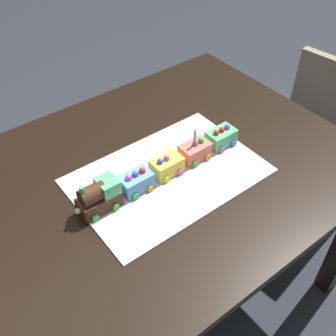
{
  "coord_description": "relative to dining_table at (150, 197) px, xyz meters",
  "views": [
    {
      "loc": [
        -0.53,
        -0.79,
        1.65
      ],
      "look_at": [
        0.04,
        -0.04,
        0.77
      ],
      "focal_mm": 43.58,
      "sensor_mm": 36.0,
      "label": 1
    }
  ],
  "objects": [
    {
      "name": "cake_car_caboose_coral",
      "position": [
        0.17,
        -0.03,
        0.14
      ],
      "size": [
        0.1,
        0.08,
        0.07
      ],
      "color": "#F27260",
      "rests_on": "cake_board"
    },
    {
      "name": "dining_table",
      "position": [
        0.0,
        0.0,
        0.0
      ],
      "size": [
        1.4,
        1.0,
        0.74
      ],
      "color": "black",
      "rests_on": "ground"
    },
    {
      "name": "birthday_candle",
      "position": [
        0.16,
        -0.03,
        0.21
      ],
      "size": [
        0.01,
        0.01,
        0.05
      ],
      "color": "#66D872",
      "rests_on": "cake_car_caboose_coral"
    },
    {
      "name": "cake_board",
      "position": [
        0.04,
        -0.04,
        0.11
      ],
      "size": [
        0.6,
        0.4,
        0.0
      ],
      "primitive_type": "cube",
      "color": "silver",
      "rests_on": "dining_table"
    },
    {
      "name": "cake_car_hopper_lemon",
      "position": [
        0.05,
        -0.03,
        0.14
      ],
      "size": [
        0.1,
        0.08,
        0.07
      ],
      "color": "#F4E04C",
      "rests_on": "cake_board"
    },
    {
      "name": "cake_car_gondola_sky_blue",
      "position": [
        -0.07,
        -0.03,
        0.14
      ],
      "size": [
        0.1,
        0.08,
        0.07
      ],
      "color": "#669EEA",
      "rests_on": "cake_board"
    },
    {
      "name": "chair",
      "position": [
        1.03,
        -0.06,
        -0.16
      ],
      "size": [
        0.45,
        0.45,
        0.86
      ],
      "rotation": [
        0.0,
        0.0,
        1.71
      ],
      "color": "gray",
      "rests_on": "ground"
    },
    {
      "name": "cake_locomotive",
      "position": [
        -0.2,
        -0.03,
        0.16
      ],
      "size": [
        0.14,
        0.08,
        0.12
      ],
      "color": "#472816",
      "rests_on": "cake_board"
    },
    {
      "name": "ground_plane",
      "position": [
        0.0,
        0.0,
        -0.63
      ],
      "size": [
        8.0,
        8.0,
        0.0
      ],
      "primitive_type": "plane",
      "color": "#2D3038"
    },
    {
      "name": "cake_car_flatbed_mint_green",
      "position": [
        0.28,
        -0.03,
        0.14
      ],
      "size": [
        0.1,
        0.08,
        0.07
      ],
      "color": "#59CC7A",
      "rests_on": "cake_board"
    }
  ]
}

